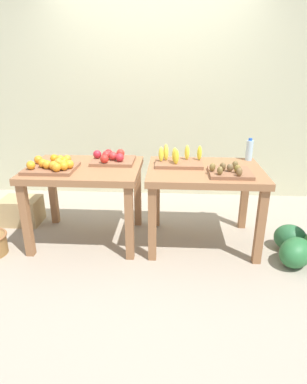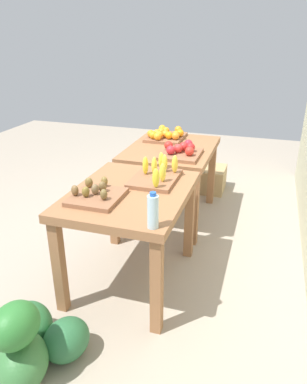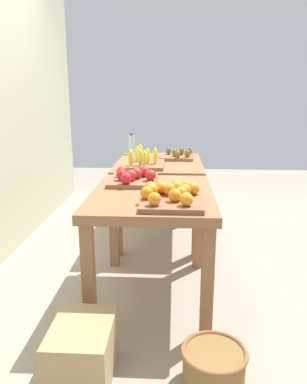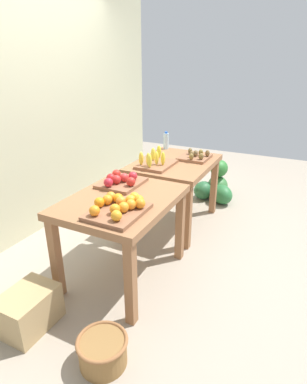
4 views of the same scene
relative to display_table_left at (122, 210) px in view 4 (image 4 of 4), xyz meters
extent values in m
plane|color=gray|center=(0.56, 0.00, -0.64)|extent=(8.00, 8.00, 0.00)
cube|color=beige|center=(0.56, 1.35, 0.86)|extent=(4.40, 0.12, 3.00)
cube|color=#92613E|center=(0.00, 0.00, 0.08)|extent=(1.04, 0.80, 0.06)
cube|color=#92613E|center=(-0.46, -0.34, -0.30)|extent=(0.07, 0.07, 0.69)
cube|color=#92613E|center=(0.46, -0.34, -0.30)|extent=(0.07, 0.07, 0.69)
cube|color=#92613E|center=(-0.46, 0.34, -0.30)|extent=(0.07, 0.07, 0.69)
cube|color=#92613E|center=(0.46, 0.34, -0.30)|extent=(0.07, 0.07, 0.69)
cube|color=#92613E|center=(1.12, 0.00, 0.08)|extent=(1.04, 0.80, 0.06)
cube|color=#92613E|center=(0.66, -0.34, -0.30)|extent=(0.07, 0.07, 0.69)
cube|color=#92613E|center=(1.58, -0.34, -0.30)|extent=(0.07, 0.07, 0.69)
cube|color=#92613E|center=(0.66, 0.34, -0.30)|extent=(0.07, 0.07, 0.69)
cube|color=#92613E|center=(1.58, 0.34, -0.30)|extent=(0.07, 0.07, 0.69)
cube|color=brown|center=(-0.26, -0.13, 0.13)|extent=(0.44, 0.36, 0.03)
sphere|color=orange|center=(-0.08, -0.17, 0.18)|extent=(0.08, 0.08, 0.08)
sphere|color=orange|center=(-0.21, -0.01, 0.18)|extent=(0.10, 0.10, 0.08)
sphere|color=orange|center=(-0.41, -0.04, 0.18)|extent=(0.08, 0.08, 0.08)
sphere|color=orange|center=(-0.32, -0.15, 0.18)|extent=(0.10, 0.10, 0.08)
sphere|color=orange|center=(-0.15, -0.07, 0.18)|extent=(0.11, 0.11, 0.08)
sphere|color=orange|center=(-0.15, 0.00, 0.18)|extent=(0.11, 0.11, 0.08)
sphere|color=orange|center=(-0.16, -0.26, 0.18)|extent=(0.11, 0.11, 0.08)
sphere|color=orange|center=(-0.28, 0.02, 0.18)|extent=(0.11, 0.11, 0.08)
sphere|color=orange|center=(-0.41, -0.21, 0.18)|extent=(0.10, 0.10, 0.08)
sphere|color=orange|center=(-0.14, -0.17, 0.18)|extent=(0.09, 0.09, 0.08)
sphere|color=orange|center=(-0.27, -0.19, 0.18)|extent=(0.10, 0.10, 0.08)
sphere|color=orange|center=(-0.19, -0.12, 0.18)|extent=(0.08, 0.08, 0.08)
sphere|color=orange|center=(-0.21, -0.21, 0.18)|extent=(0.09, 0.09, 0.08)
sphere|color=orange|center=(-0.11, -0.22, 0.18)|extent=(0.11, 0.11, 0.08)
cube|color=brown|center=(0.25, 0.15, 0.13)|extent=(0.40, 0.34, 0.03)
sphere|color=red|center=(0.09, 0.18, 0.18)|extent=(0.11, 0.11, 0.08)
sphere|color=red|center=(0.18, 0.16, 0.18)|extent=(0.10, 0.10, 0.08)
sphere|color=red|center=(0.31, 0.24, 0.18)|extent=(0.08, 0.08, 0.08)
sphere|color=red|center=(0.33, 0.08, 0.18)|extent=(0.11, 0.11, 0.08)
sphere|color=red|center=(0.19, 0.02, 0.18)|extent=(0.11, 0.11, 0.08)
sphere|color=red|center=(0.26, 0.13, 0.18)|extent=(0.09, 0.09, 0.08)
sphere|color=red|center=(0.19, 0.23, 0.18)|extent=(0.11, 0.11, 0.08)
cube|color=brown|center=(0.88, 0.11, 0.13)|extent=(0.44, 0.32, 0.03)
ellipsoid|color=yellow|center=(0.76, 0.23, 0.21)|extent=(0.07, 0.06, 0.14)
ellipsoid|color=yellow|center=(0.84, 0.09, 0.21)|extent=(0.05, 0.05, 0.14)
ellipsoid|color=yellow|center=(0.85, 0.02, 0.21)|extent=(0.05, 0.05, 0.14)
ellipsoid|color=yellow|center=(0.96, 0.19, 0.21)|extent=(0.06, 0.07, 0.14)
ellipsoid|color=yellow|center=(1.08, 0.18, 0.21)|extent=(0.06, 0.06, 0.14)
ellipsoid|color=yellow|center=(0.76, 0.15, 0.21)|extent=(0.06, 0.07, 0.14)
ellipsoid|color=yellow|center=(0.71, 0.11, 0.21)|extent=(0.07, 0.06, 0.14)
cube|color=brown|center=(1.32, -0.16, 0.13)|extent=(0.36, 0.32, 0.03)
ellipsoid|color=brown|center=(1.16, -0.17, 0.18)|extent=(0.07, 0.07, 0.07)
ellipsoid|color=brown|center=(1.31, -0.17, 0.18)|extent=(0.06, 0.05, 0.07)
ellipsoid|color=brown|center=(1.22, -0.27, 0.18)|extent=(0.06, 0.07, 0.07)
ellipsoid|color=brown|center=(1.25, -0.15, 0.18)|extent=(0.07, 0.07, 0.07)
ellipsoid|color=brown|center=(1.37, -0.29, 0.18)|extent=(0.07, 0.07, 0.07)
ellipsoid|color=brown|center=(1.37, -0.21, 0.18)|extent=(0.07, 0.06, 0.07)
ellipsoid|color=brown|center=(1.37, -0.08, 0.18)|extent=(0.07, 0.06, 0.07)
cylinder|color=silver|center=(1.57, 0.31, 0.21)|extent=(0.07, 0.07, 0.20)
cylinder|color=blue|center=(1.57, 0.31, 0.32)|extent=(0.04, 0.04, 0.02)
ellipsoid|color=#367038|center=(2.16, -0.24, -0.50)|extent=(0.44, 0.41, 0.28)
ellipsoid|color=#296339|center=(1.94, -0.10, -0.52)|extent=(0.35, 0.32, 0.25)
ellipsoid|color=#296A37|center=(1.90, -0.37, -0.51)|extent=(0.41, 0.42, 0.26)
ellipsoid|color=#2C732E|center=(2.16, -0.24, -0.25)|extent=(0.29, 0.24, 0.24)
cylinder|color=olive|center=(-0.84, -0.35, -0.55)|extent=(0.30, 0.30, 0.18)
torus|color=#925E37|center=(-0.84, -0.35, -0.46)|extent=(0.33, 0.33, 0.02)
cube|color=tan|center=(-0.82, 0.30, -0.50)|extent=(0.40, 0.30, 0.29)
camera|label=1|loc=(0.82, -2.86, 0.98)|focal=30.50mm
camera|label=2|loc=(3.33, 0.88, 1.14)|focal=34.38mm
camera|label=3|loc=(-2.40, -0.14, 0.75)|focal=35.19mm
camera|label=4|loc=(-1.97, -1.27, 1.13)|focal=29.28mm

